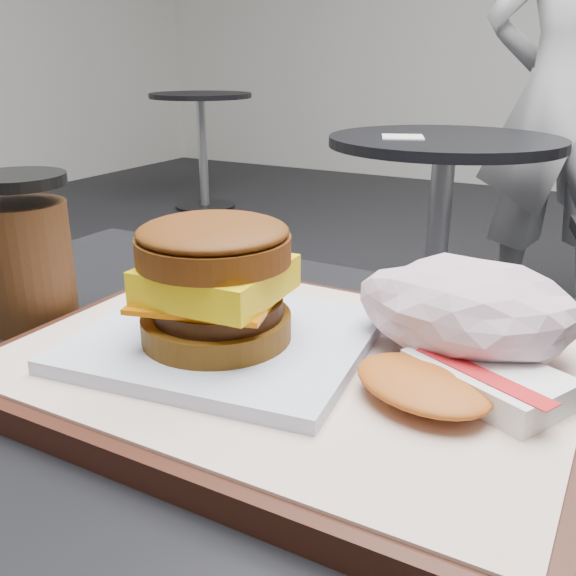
# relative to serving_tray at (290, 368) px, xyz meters

# --- Properties ---
(serving_tray) EXTENTS (0.38, 0.28, 0.02)m
(serving_tray) POSITION_rel_serving_tray_xyz_m (0.00, 0.00, 0.00)
(serving_tray) COLOR black
(serving_tray) RESTS_ON customer_table
(breakfast_sandwich) EXTENTS (0.21, 0.19, 0.09)m
(breakfast_sandwich) POSITION_rel_serving_tray_xyz_m (-0.05, -0.02, 0.05)
(breakfast_sandwich) COLOR white
(breakfast_sandwich) RESTS_ON serving_tray
(hash_brown) EXTENTS (0.13, 0.12, 0.02)m
(hash_brown) POSITION_rel_serving_tray_xyz_m (0.11, -0.00, 0.02)
(hash_brown) COLOR white
(hash_brown) RESTS_ON serving_tray
(crumpled_wrapper) EXTENTS (0.14, 0.11, 0.06)m
(crumpled_wrapper) POSITION_rel_serving_tray_xyz_m (0.10, 0.06, 0.04)
(crumpled_wrapper) COLOR silver
(crumpled_wrapper) RESTS_ON serving_tray
(coffee_cup) EXTENTS (0.08, 0.08, 0.12)m
(coffee_cup) POSITION_rel_serving_tray_xyz_m (-0.23, -0.02, 0.05)
(coffee_cup) COLOR #3C200E
(coffee_cup) RESTS_ON customer_table
(neighbor_table) EXTENTS (0.70, 0.70, 0.75)m
(neighbor_table) POSITION_rel_serving_tray_xyz_m (-0.35, 1.60, -0.23)
(neighbor_table) COLOR black
(neighbor_table) RESTS_ON ground
(napkin) EXTENTS (0.16, 0.16, 0.00)m
(napkin) POSITION_rel_serving_tray_xyz_m (-0.45, 1.51, -0.03)
(napkin) COLOR white
(napkin) RESTS_ON neighbor_table
(patron) EXTENTS (0.71, 0.58, 1.67)m
(patron) POSITION_rel_serving_tray_xyz_m (-0.10, 2.24, 0.05)
(patron) COLOR #B9B9BE
(patron) RESTS_ON ground
(bg_table_mid) EXTENTS (0.66, 0.66, 0.75)m
(bg_table_mid) POSITION_rel_serving_tray_xyz_m (-2.40, 3.15, -0.22)
(bg_table_mid) COLOR black
(bg_table_mid) RESTS_ON ground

